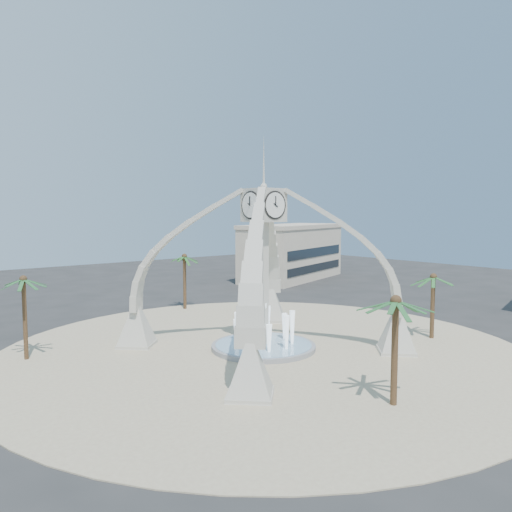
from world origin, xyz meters
TOP-DOWN VIEW (x-y plane):
  - ground at (0.00, 0.00)m, footprint 140.00×140.00m
  - plaza at (0.00, 0.00)m, footprint 40.00×40.00m
  - clock_tower at (-0.00, -0.00)m, footprint 17.94×17.94m
  - fountain at (0.00, 0.00)m, footprint 8.00×8.00m
  - building_ne at (30.00, 28.00)m, footprint 21.87×14.17m
  - palm_east at (12.96, -6.47)m, footprint 4.86×4.86m
  - palm_west at (-14.80, 8.82)m, footprint 3.62×3.62m
  - palm_north at (3.82, 17.59)m, footprint 4.59×4.59m
  - palm_south at (-1.79, -13.00)m, footprint 4.06×4.06m
  - street_sign at (10.68, -4.91)m, footprint 0.93×0.08m

SIDE VIEW (x-z plane):
  - ground at x=0.00m, z-range 0.00..0.00m
  - plaza at x=0.00m, z-range 0.00..0.06m
  - fountain at x=0.00m, z-range -1.52..2.10m
  - street_sign at x=10.68m, z-range 0.54..3.06m
  - building_ne at x=30.00m, z-range 0.01..8.61m
  - palm_east at x=12.96m, z-range 2.18..8.07m
  - palm_north at x=3.82m, z-range 2.46..8.92m
  - palm_south at x=-1.79m, z-range 2.45..8.97m
  - palm_west at x=-14.80m, z-range 2.49..8.94m
  - clock_tower at x=0.00m, z-range -1.66..14.64m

